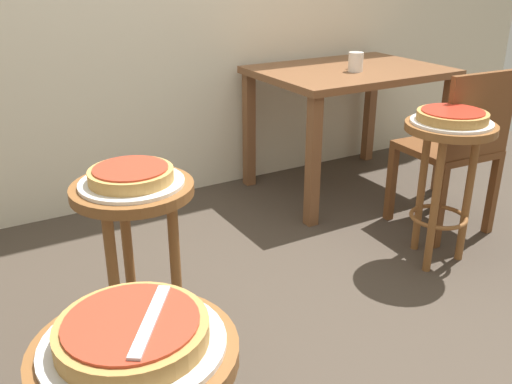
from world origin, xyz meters
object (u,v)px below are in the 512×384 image
(dining_table, at_px, (349,86))
(stool_leftside, at_px, (136,233))
(pizza_foreground, at_px, (132,331))
(wooden_chair, at_px, (457,146))
(pizza_middle, at_px, (452,116))
(serving_plate_leftside, at_px, (132,183))
(cup_near_edge, at_px, (356,62))
(condiment_shaker, at_px, (353,61))
(stool_middle, at_px, (446,161))
(pizza_server_knife, at_px, (151,320))
(serving_plate_middle, at_px, (451,122))
(serving_plate_foreground, at_px, (133,344))
(pizza_leftside, at_px, (131,174))

(dining_table, bearing_deg, stool_leftside, -150.13)
(pizza_foreground, height_order, dining_table, dining_table)
(wooden_chair, bearing_deg, pizza_middle, -146.51)
(serving_plate_leftside, relative_size, cup_near_edge, 3.15)
(serving_plate_leftside, bearing_deg, stool_leftside, -90.00)
(cup_near_edge, height_order, condiment_shaker, cup_near_edge)
(stool_middle, xyz_separation_m, pizza_server_knife, (-1.66, -0.79, 0.23))
(pizza_middle, xyz_separation_m, pizza_server_knife, (-1.66, -0.79, 0.03))
(dining_table, relative_size, pizza_server_knife, 4.83)
(pizza_middle, xyz_separation_m, wooden_chair, (0.29, 0.19, -0.24))
(serving_plate_middle, bearing_deg, stool_middle, 14.04)
(serving_plate_foreground, relative_size, serving_plate_middle, 0.99)
(dining_table, bearing_deg, serving_plate_middle, -101.62)
(serving_plate_foreground, distance_m, stool_middle, 1.86)
(stool_leftside, height_order, pizza_leftside, pizza_leftside)
(dining_table, bearing_deg, pizza_leftside, -150.13)
(serving_plate_foreground, xyz_separation_m, cup_near_edge, (1.84, 1.61, 0.12))
(dining_table, xyz_separation_m, condiment_shaker, (0.00, -0.02, 0.15))
(pizza_leftside, bearing_deg, serving_plate_foreground, -108.36)
(stool_leftside, xyz_separation_m, pizza_server_knife, (-0.23, -0.80, 0.23))
(serving_plate_middle, distance_m, wooden_chair, 0.40)
(dining_table, bearing_deg, serving_plate_foreground, -137.73)
(wooden_chair, bearing_deg, serving_plate_foreground, -154.13)
(serving_plate_foreground, xyz_separation_m, serving_plate_leftside, (0.26, 0.78, 0.00))
(serving_plate_foreground, relative_size, pizza_server_knife, 1.57)
(pizza_server_knife, bearing_deg, serving_plate_middle, -29.83)
(stool_middle, height_order, wooden_chair, wooden_chair)
(condiment_shaker, bearing_deg, pizza_middle, -102.12)
(serving_plate_foreground, distance_m, pizza_server_knife, 0.07)
(stool_leftside, distance_m, serving_plate_leftside, 0.18)
(serving_plate_foreground, height_order, wooden_chair, wooden_chair)
(serving_plate_foreground, bearing_deg, pizza_middle, 24.46)
(dining_table, xyz_separation_m, cup_near_edge, (-0.04, -0.10, 0.16))
(pizza_middle, bearing_deg, stool_leftside, 179.57)
(serving_plate_middle, relative_size, pizza_server_knife, 1.59)
(pizza_foreground, distance_m, serving_plate_leftside, 0.82)
(pizza_leftside, bearing_deg, pizza_foreground, -108.36)
(stool_middle, distance_m, wooden_chair, 0.35)
(pizza_foreground, relative_size, dining_table, 0.27)
(serving_plate_middle, bearing_deg, serving_plate_leftside, 179.57)
(stool_middle, xyz_separation_m, serving_plate_leftside, (-1.43, 0.01, 0.18))
(pizza_foreground, height_order, condiment_shaker, condiment_shaker)
(stool_middle, height_order, pizza_leftside, pizza_leftside)
(pizza_foreground, height_order, wooden_chair, wooden_chair)
(pizza_leftside, xyz_separation_m, wooden_chair, (1.72, 0.18, -0.24))
(serving_plate_foreground, distance_m, pizza_leftside, 0.82)
(pizza_leftside, relative_size, wooden_chair, 0.32)
(pizza_leftside, distance_m, cup_near_edge, 1.79)
(serving_plate_foreground, relative_size, pizza_foreground, 1.22)
(serving_plate_foreground, height_order, stool_leftside, serving_plate_foreground)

